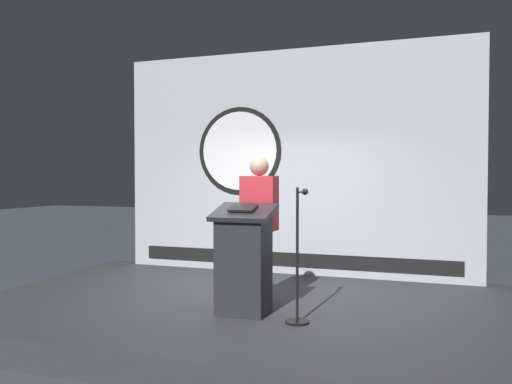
# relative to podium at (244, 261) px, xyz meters

# --- Properties ---
(ground_plane) EXTENTS (40.00, 40.00, 0.00)m
(ground_plane) POSITION_rel_podium_xyz_m (-0.12, 0.53, -0.87)
(ground_plane) COLOR #383D47
(stage_platform) EXTENTS (6.40, 4.00, 0.30)m
(stage_platform) POSITION_rel_podium_xyz_m (-0.12, 0.53, -0.72)
(stage_platform) COLOR #333338
(stage_platform) RESTS_ON ground
(banner_display) EXTENTS (5.38, 0.12, 3.35)m
(banner_display) POSITION_rel_podium_xyz_m (-0.15, 2.37, 1.10)
(banner_display) COLOR #B2B7C1
(banner_display) RESTS_ON stage_platform
(podium) EXTENTS (0.64, 0.49, 1.18)m
(podium) POSITION_rel_podium_xyz_m (0.00, 0.00, 0.00)
(podium) COLOR #26262B
(podium) RESTS_ON stage_platform
(speaker_person) EXTENTS (0.40, 0.26, 1.69)m
(speaker_person) POSITION_rel_podium_xyz_m (0.01, 0.48, 0.29)
(speaker_person) COLOR black
(speaker_person) RESTS_ON stage_platform
(microphone_stand) EXTENTS (0.24, 0.47, 1.35)m
(microphone_stand) POSITION_rel_podium_xyz_m (0.63, -0.11, -0.11)
(microphone_stand) COLOR black
(microphone_stand) RESTS_ON stage_platform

